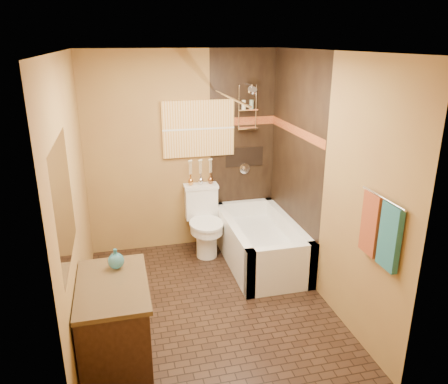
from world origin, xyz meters
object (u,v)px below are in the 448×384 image
object	(u,v)px
sunset_painting	(198,129)
toilet	(204,221)
vanity	(115,326)
bathtub	(260,246)

from	to	relation	value
sunset_painting	toilet	xyz separation A→B (m)	(0.00, -0.28, -1.12)
sunset_painting	vanity	bearing A→B (deg)	-117.39
bathtub	toilet	distance (m)	0.78
sunset_painting	bathtub	bearing A→B (deg)	-50.39
vanity	bathtub	bearing A→B (deg)	39.78
vanity	sunset_painting	bearing A→B (deg)	62.43
sunset_painting	bathtub	world-z (taller)	sunset_painting
sunset_painting	toilet	size ratio (longest dim) A/B	1.06
sunset_painting	toilet	world-z (taller)	sunset_painting
bathtub	sunset_painting	bearing A→B (deg)	129.61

